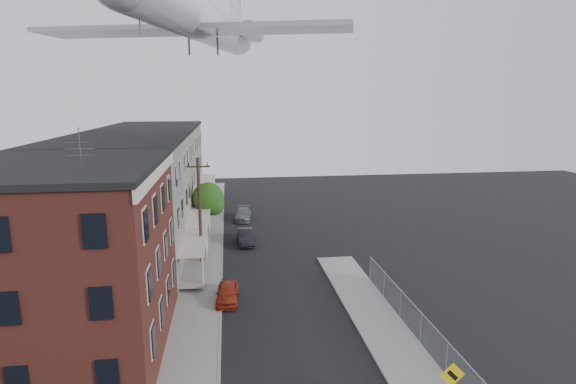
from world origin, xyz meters
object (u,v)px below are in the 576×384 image
Objects in this scene: car_near at (227,293)px; car_far at (243,214)px; airplane at (201,20)px; warning_sign at (452,383)px; utility_pole at (200,213)px; car_mid at (245,237)px; street_tree at (209,200)px.

car_far is at bearing 88.15° from car_near.
car_near is 0.13× the size of airplane.
warning_sign is 0.65× the size of car_far.
warning_sign is at bearing -51.48° from car_near.
utility_pole is at bearing -99.94° from car_far.
warning_sign is at bearing -63.86° from airplane.
utility_pole is at bearing -99.99° from airplane.
car_mid is at bearing 85.05° from car_near.
car_mid is at bearing -85.90° from car_far.
street_tree reaches higher than car_far.
airplane reaches higher than utility_pole.
utility_pole is 10.00m from street_tree.
car_mid is 0.95× the size of car_far.
airplane is at bearing 102.78° from car_near.
utility_pole is 2.50× the size of car_near.
car_near is (1.67, -16.00, -2.84)m from street_tree.
airplane reaches higher than car_mid.
street_tree is 16.33m from car_near.
car_far is at bearing 102.41° from warning_sign.
car_mid is (1.72, 12.12, 0.06)m from car_near.
car_near is 20.78m from airplane.
warning_sign is 34.47m from car_far.
airplane is at bearing 116.14° from warning_sign.
warning_sign is 22.25m from utility_pole.
car_far is 22.39m from airplane.
car_far is at bearing 75.42° from utility_pole.
warning_sign reaches higher than car_near.
utility_pole is 8.15m from car_mid.
warning_sign is 26.19m from car_mid.
utility_pole reaches higher than warning_sign.
car_far is 0.16× the size of airplane.
warning_sign is at bearing -59.52° from utility_pole.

